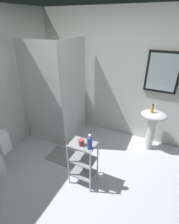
{
  "coord_description": "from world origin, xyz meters",
  "views": [
    {
      "loc": [
        0.76,
        -1.42,
        2.25
      ],
      "look_at": [
        -0.3,
        0.81,
        0.93
      ],
      "focal_mm": 27.4,
      "sensor_mm": 36.0,
      "label": 1
    }
  ],
  "objects_px": {
    "rinse_cup": "(81,142)",
    "shampoo_bottle_blue": "(90,143)",
    "storage_cart": "(83,160)",
    "hand_soap_bottle": "(152,109)",
    "bath_mat": "(64,157)",
    "shower_stall": "(59,115)",
    "pedestal_sink": "(152,123)"
  },
  "relations": [
    {
      "from": "rinse_cup",
      "to": "shampoo_bottle_blue",
      "type": "bearing_deg",
      "value": -6.67
    },
    {
      "from": "storage_cart",
      "to": "hand_soap_bottle",
      "type": "distance_m",
      "value": 1.51
    },
    {
      "from": "storage_cart",
      "to": "shampoo_bottle_blue",
      "type": "relative_size",
      "value": 3.32
    },
    {
      "from": "storage_cart",
      "to": "rinse_cup",
      "type": "xyz_separation_m",
      "value": [
        -0.0,
        -0.03,
        0.35
      ]
    },
    {
      "from": "storage_cart",
      "to": "bath_mat",
      "type": "xyz_separation_m",
      "value": [
        -0.57,
        0.32,
        -0.43
      ]
    },
    {
      "from": "hand_soap_bottle",
      "to": "shampoo_bottle_blue",
      "type": "height_order",
      "value": "hand_soap_bottle"
    },
    {
      "from": "shower_stall",
      "to": "bath_mat",
      "type": "height_order",
      "value": "shower_stall"
    },
    {
      "from": "pedestal_sink",
      "to": "bath_mat",
      "type": "height_order",
      "value": "pedestal_sink"
    },
    {
      "from": "pedestal_sink",
      "to": "rinse_cup",
      "type": "relative_size",
      "value": 8.95
    },
    {
      "from": "shower_stall",
      "to": "shampoo_bottle_blue",
      "type": "height_order",
      "value": "shower_stall"
    },
    {
      "from": "storage_cart",
      "to": "bath_mat",
      "type": "distance_m",
      "value": 0.78
    },
    {
      "from": "pedestal_sink",
      "to": "shampoo_bottle_blue",
      "type": "bearing_deg",
      "value": -116.61
    },
    {
      "from": "storage_cart",
      "to": "rinse_cup",
      "type": "distance_m",
      "value": 0.35
    },
    {
      "from": "shower_stall",
      "to": "bath_mat",
      "type": "relative_size",
      "value": 3.33
    },
    {
      "from": "storage_cart",
      "to": "rinse_cup",
      "type": "height_order",
      "value": "rinse_cup"
    },
    {
      "from": "pedestal_sink",
      "to": "hand_soap_bottle",
      "type": "distance_m",
      "value": 0.31
    },
    {
      "from": "shampoo_bottle_blue",
      "to": "rinse_cup",
      "type": "height_order",
      "value": "shampoo_bottle_blue"
    },
    {
      "from": "shower_stall",
      "to": "hand_soap_bottle",
      "type": "xyz_separation_m",
      "value": [
        1.81,
        0.3,
        0.42
      ]
    },
    {
      "from": "shampoo_bottle_blue",
      "to": "bath_mat",
      "type": "distance_m",
      "value": 1.14
    },
    {
      "from": "storage_cart",
      "to": "shampoo_bottle_blue",
      "type": "distance_m",
      "value": 0.42
    },
    {
      "from": "rinse_cup",
      "to": "bath_mat",
      "type": "relative_size",
      "value": 0.15
    },
    {
      "from": "pedestal_sink",
      "to": "hand_soap_bottle",
      "type": "xyz_separation_m",
      "value": [
        -0.05,
        -0.04,
        0.3
      ]
    },
    {
      "from": "shower_stall",
      "to": "storage_cart",
      "type": "height_order",
      "value": "shower_stall"
    },
    {
      "from": "bath_mat",
      "to": "rinse_cup",
      "type": "bearing_deg",
      "value": -31.72
    },
    {
      "from": "rinse_cup",
      "to": "storage_cart",
      "type": "bearing_deg",
      "value": 83.34
    },
    {
      "from": "shower_stall",
      "to": "storage_cart",
      "type": "distance_m",
      "value": 1.42
    },
    {
      "from": "hand_soap_bottle",
      "to": "rinse_cup",
      "type": "bearing_deg",
      "value": -120.52
    },
    {
      "from": "shower_stall",
      "to": "bath_mat",
      "type": "distance_m",
      "value": 0.91
    },
    {
      "from": "storage_cart",
      "to": "bath_mat",
      "type": "bearing_deg",
      "value": 150.38
    },
    {
      "from": "shower_stall",
      "to": "hand_soap_bottle",
      "type": "relative_size",
      "value": 12.47
    },
    {
      "from": "shower_stall",
      "to": "shampoo_bottle_blue",
      "type": "xyz_separation_m",
      "value": [
        1.19,
        -0.98,
        0.37
      ]
    },
    {
      "from": "shower_stall",
      "to": "storage_cart",
      "type": "bearing_deg",
      "value": -41.34
    }
  ]
}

